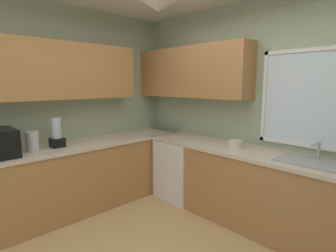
% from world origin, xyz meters
% --- Properties ---
extents(room_shell, '(4.06, 3.47, 2.72)m').
position_xyz_m(room_shell, '(-0.38, 0.47, 1.78)').
color(room_shell, '#9EAD8E').
rests_on(room_shell, ground_plane).
extents(counter_run_left, '(0.65, 3.08, 0.88)m').
position_xyz_m(counter_run_left, '(-1.66, 0.00, 0.44)').
color(counter_run_left, '#AD7542').
rests_on(counter_run_left, ground_plane).
extents(counter_run_back, '(3.15, 0.65, 0.88)m').
position_xyz_m(counter_run_back, '(0.21, 1.36, 0.44)').
color(counter_run_back, '#AD7542').
rests_on(counter_run_back, ground_plane).
extents(dishwasher, '(0.60, 0.60, 0.84)m').
position_xyz_m(dishwasher, '(-1.00, 1.33, 0.42)').
color(dishwasher, white).
rests_on(dishwasher, ground_plane).
extents(kettle, '(0.14, 0.14, 0.23)m').
position_xyz_m(kettle, '(-1.64, -0.46, 1.00)').
color(kettle, '#B7B7BC').
rests_on(kettle, counter_run_left).
extents(sink_assembly, '(0.63, 0.40, 0.19)m').
position_xyz_m(sink_assembly, '(0.71, 1.37, 0.89)').
color(sink_assembly, '#9EA0A5').
rests_on(sink_assembly, counter_run_back).
extents(bowl, '(0.17, 0.17, 0.09)m').
position_xyz_m(bowl, '(-0.15, 1.36, 0.93)').
color(bowl, beige).
rests_on(bowl, counter_run_back).
extents(blender_appliance, '(0.15, 0.15, 0.36)m').
position_xyz_m(blender_appliance, '(-1.66, -0.18, 1.04)').
color(blender_appliance, black).
rests_on(blender_appliance, counter_run_left).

